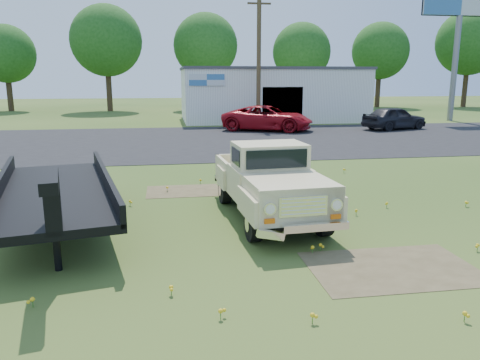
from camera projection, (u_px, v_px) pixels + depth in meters
name	position (u px, v px, depth m)	size (l,w,h in m)	color
ground	(274.00, 223.00, 11.12)	(140.00, 140.00, 0.00)	#274716
asphalt_lot	(212.00, 140.00, 25.58)	(90.00, 14.00, 0.02)	black
dirt_patch_a	(392.00, 268.00, 8.45)	(3.00, 2.00, 0.01)	brown
dirt_patch_b	(183.00, 191.00, 14.18)	(2.20, 1.60, 0.01)	brown
commercial_building	(271.00, 94.00, 37.62)	(14.20, 8.20, 4.15)	silver
billboard	(460.00, 8.00, 35.55)	(6.10, 0.45, 11.05)	slate
utility_pole_mid	(259.00, 59.00, 31.96)	(1.60, 0.30, 9.00)	#41331E
treeline_b	(6.00, 54.00, 46.66)	(5.76, 5.76, 8.57)	#3A2A1A
treeline_c	(106.00, 41.00, 46.49)	(7.04, 7.04, 10.47)	#3A2A1A
treeline_d	(206.00, 46.00, 49.06)	(6.72, 6.72, 10.00)	#3A2A1A
treeline_e	(302.00, 52.00, 49.29)	(6.08, 6.08, 9.04)	#3A2A1A
treeline_f	(380.00, 51.00, 53.17)	(6.40, 6.40, 9.52)	#3A2A1A
treeline_g	(469.00, 42.00, 53.06)	(7.36, 7.36, 10.95)	#3A2A1A
vintage_pickup_truck	(269.00, 181.00, 11.34)	(1.99, 5.11, 1.86)	tan
flatbed_trailer	(55.00, 186.00, 10.61)	(2.35, 7.05, 1.92)	black
red_pickup	(267.00, 118.00, 30.04)	(2.65, 5.75, 1.60)	maroon
dark_sedan	(394.00, 118.00, 30.72)	(1.78, 4.42, 1.51)	black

